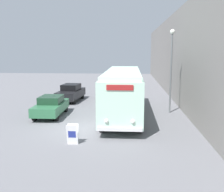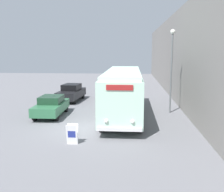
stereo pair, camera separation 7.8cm
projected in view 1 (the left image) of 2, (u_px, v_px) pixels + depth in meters
The scene contains 7 objects.
ground_plane at pixel (88, 129), 15.76m from camera, with size 80.00×80.00×0.00m, color slate.
building_wall_right at pixel (176, 57), 24.42m from camera, with size 0.30×60.00×8.28m.
vintage_bus at pixel (123, 90), 18.91m from camera, with size 2.52×10.99×3.29m.
sign_board at pixel (72, 135), 13.18m from camera, with size 0.56×0.38×1.02m.
streetlamp at pixel (171, 59), 19.39m from camera, with size 0.36×0.36×6.23m.
parked_car_near at pixel (51, 106), 18.92m from camera, with size 1.82×4.13×1.45m.
parked_car_mid at pixel (71, 92), 24.69m from camera, with size 2.09×4.31×1.58m.
Camera 1 is at (2.56, -15.06, 4.63)m, focal length 42.00 mm.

